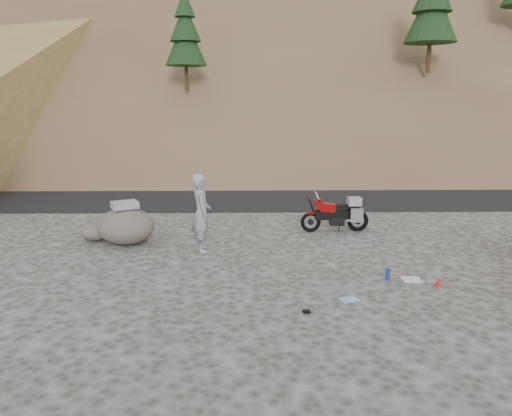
{
  "coord_description": "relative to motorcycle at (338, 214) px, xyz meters",
  "views": [
    {
      "loc": [
        -1.12,
        -10.78,
        3.66
      ],
      "look_at": [
        -0.89,
        1.6,
        1.0
      ],
      "focal_mm": 35.0,
      "sensor_mm": 36.0,
      "label": 1
    }
  ],
  "objects": [
    {
      "name": "gear_blue_cloth",
      "position": [
        -0.68,
        -5.03,
        -0.5
      ],
      "size": [
        0.41,
        0.36,
        0.01
      ],
      "primitive_type": "cube",
      "rotation": [
        0.0,
        0.0,
        0.39
      ],
      "color": "#9ABAEF",
      "rests_on": "ground"
    },
    {
      "name": "gear_bottle",
      "position": [
        0.34,
        -3.99,
        -0.38
      ],
      "size": [
        0.12,
        0.12,
        0.25
      ],
      "primitive_type": "cylinder",
      "rotation": [
        0.0,
        0.0,
        -0.41
      ],
      "color": "navy",
      "rests_on": "ground"
    },
    {
      "name": "ground",
      "position": [
        -1.48,
        -3.02,
        -0.5
      ],
      "size": [
        140.0,
        140.0,
        0.0
      ],
      "primitive_type": "plane",
      "color": "#3E3C3A",
      "rests_on": "ground"
    },
    {
      "name": "man",
      "position": [
        -3.72,
        -1.83,
        -0.5
      ],
      "size": [
        0.6,
        0.79,
        1.94
      ],
      "primitive_type": "imported",
      "rotation": [
        0.0,
        0.0,
        1.78
      ],
      "color": "#95969B",
      "rests_on": "ground"
    },
    {
      "name": "motorcycle",
      "position": [
        0.0,
        0.0,
        0.0
      ],
      "size": [
        1.98,
        0.65,
        1.18
      ],
      "rotation": [
        0.0,
        0.0,
        0.07
      ],
      "color": "black",
      "rests_on": "ground"
    },
    {
      "name": "gear_glove_b",
      "position": [
        -1.55,
        -5.6,
        -0.48
      ],
      "size": [
        0.14,
        0.12,
        0.04
      ],
      "primitive_type": "cube",
      "rotation": [
        0.0,
        0.0,
        0.16
      ],
      "color": "black",
      "rests_on": "ground"
    },
    {
      "name": "road",
      "position": [
        -1.48,
        5.98,
        -0.5
      ],
      "size": [
        120.0,
        7.0,
        0.05
      ],
      "primitive_type": "cube",
      "color": "black",
      "rests_on": "ground"
    },
    {
      "name": "small_rock",
      "position": [
        -6.66,
        -0.81,
        -0.27
      ],
      "size": [
        0.97,
        0.92,
        0.47
      ],
      "rotation": [
        0.0,
        0.0,
        0.32
      ],
      "color": "#504B45",
      "rests_on": "ground"
    },
    {
      "name": "hillside",
      "position": [
        -1.53,
        37.85,
        10.57
      ],
      "size": [
        120.0,
        73.0,
        46.72
      ],
      "color": "brown",
      "rests_on": "ground"
    },
    {
      "name": "gear_funnel",
      "position": [
        1.26,
        -4.36,
        -0.42
      ],
      "size": [
        0.14,
        0.14,
        0.17
      ],
      "primitive_type": "cone",
      "rotation": [
        0.0,
        0.0,
        -0.03
      ],
      "color": "red",
      "rests_on": "ground"
    },
    {
      "name": "boulder",
      "position": [
        -5.75,
        -1.17,
        -0.01
      ],
      "size": [
        1.75,
        1.6,
        1.13
      ],
      "rotation": [
        0.0,
        0.0,
        0.28
      ],
      "color": "#504B45",
      "rests_on": "ground"
    },
    {
      "name": "gear_white_cloth",
      "position": [
        0.84,
        -3.98,
        -0.5
      ],
      "size": [
        0.4,
        0.36,
        0.01
      ],
      "primitive_type": "cube",
      "rotation": [
        0.0,
        0.0,
        0.03
      ],
      "color": "white",
      "rests_on": "ground"
    }
  ]
}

